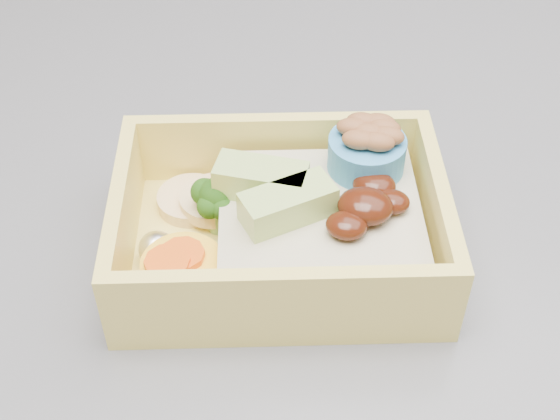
# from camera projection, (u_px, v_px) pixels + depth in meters

# --- Properties ---
(bento_box) EXTENTS (0.19, 0.16, 0.06)m
(bento_box) POSITION_uv_depth(u_px,v_px,m) (291.00, 222.00, 0.40)
(bento_box) COLOR #F4DA64
(bento_box) RESTS_ON island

